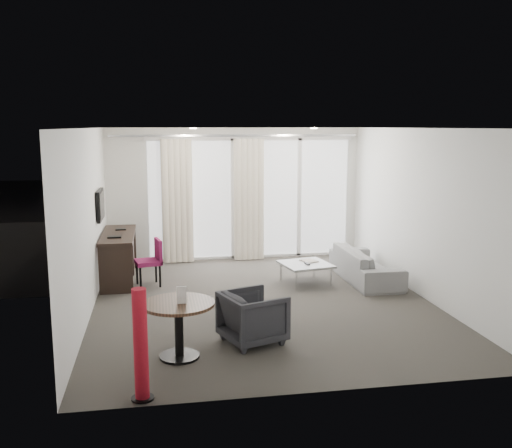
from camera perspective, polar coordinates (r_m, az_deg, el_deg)
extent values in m
cube|color=#3D3934|center=(8.70, 0.69, -7.83)|extent=(5.00, 6.00, 0.00)
cube|color=white|center=(8.29, 0.72, 9.57)|extent=(5.00, 6.00, 0.00)
cube|color=silver|center=(8.31, -16.49, 0.16)|extent=(0.00, 6.00, 2.60)
cube|color=silver|center=(9.19, 16.22, 1.06)|extent=(0.00, 6.00, 2.60)
cube|color=silver|center=(5.53, 6.46, -4.20)|extent=(5.00, 0.00, 2.60)
cylinder|color=#FFE0B2|center=(9.77, -6.31, 9.48)|extent=(0.12, 0.12, 0.02)
cylinder|color=#FFE0B2|center=(10.12, 5.80, 9.50)|extent=(0.12, 0.12, 0.02)
cylinder|color=#A31323|center=(5.70, -11.46, -11.76)|extent=(0.23, 0.23, 1.12)
imported|color=#26272B|center=(7.07, -0.31, -9.30)|extent=(0.89, 0.88, 0.64)
imported|color=gray|center=(10.02, 10.89, -4.01)|extent=(0.73, 1.87, 0.55)
cube|color=#4D4D50|center=(13.06, -1.65, -2.12)|extent=(5.60, 3.00, 0.12)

